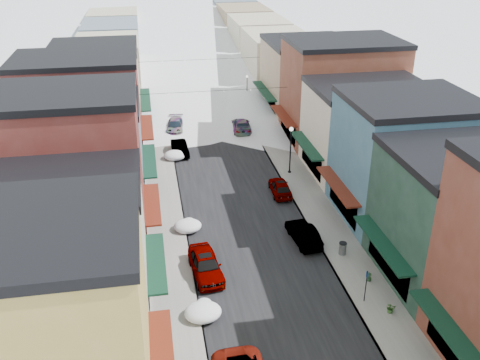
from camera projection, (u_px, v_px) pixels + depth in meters
name	position (u px, v px, depth m)	size (l,w,h in m)	color
road	(197.00, 94.00, 78.91)	(10.00, 160.00, 0.01)	black
sidewalk_left	(152.00, 96.00, 77.83)	(3.20, 160.00, 0.15)	gray
sidewalk_right	(241.00, 91.00, 79.93)	(3.20, 160.00, 0.15)	gray
curb_left	(163.00, 95.00, 78.08)	(0.10, 160.00, 0.15)	slate
curb_right	(231.00, 92.00, 79.68)	(0.10, 160.00, 0.15)	slate
bldg_l_yellow	(37.00, 332.00, 24.68)	(11.30, 8.70, 11.50)	gold
bldg_l_cream	(62.00, 250.00, 32.65)	(11.30, 8.20, 9.50)	beige
bldg_l_brick_near	(65.00, 174.00, 39.01)	(12.30, 8.20, 12.50)	maroon
bldg_l_grayblue	(85.00, 151.00, 47.38)	(11.30, 9.20, 9.00)	slate
bldg_l_brick_far	(80.00, 110.00, 54.76)	(13.30, 9.20, 11.00)	maroon
bldg_l_tan	(97.00, 87.00, 64.00)	(11.30, 11.20, 10.00)	tan
bldg_r_green	(462.00, 216.00, 36.40)	(11.30, 9.20, 9.50)	#1A362B
bldg_r_blue	(404.00, 158.00, 44.16)	(11.30, 9.20, 10.50)	#37657D
bldg_r_cream	(367.00, 129.00, 52.54)	(12.30, 9.20, 9.00)	beige
bldg_r_brick_far	(341.00, 91.00, 60.05)	(13.30, 9.20, 11.50)	brown
bldg_r_tan	(306.00, 77.00, 69.19)	(11.30, 11.20, 9.50)	#9F8568
distant_blocks	(183.00, 37.00, 97.56)	(34.00, 55.00, 8.00)	gray
overhead_cables	(206.00, 74.00, 65.14)	(16.40, 15.04, 0.04)	black
car_silver_sedan	(206.00, 265.00, 38.04)	(2.00, 4.96, 1.69)	gray
car_dark_hatch	(180.00, 148.00, 58.09)	(1.47, 4.21, 1.39)	black
car_silver_wagon	(175.00, 126.00, 64.35)	(2.03, 4.99, 1.45)	#999AA0
car_green_sedan	(303.00, 234.00, 42.02)	(1.57, 4.50, 1.48)	black
car_gray_suv	(280.00, 187.00, 49.51)	(1.68, 4.18, 1.42)	#92959A
car_black_sedan	(241.00, 125.00, 64.40)	(2.15, 5.29, 1.54)	black
car_lane_silver	(190.00, 86.00, 80.41)	(1.60, 3.97, 1.35)	gray
car_lane_white	(200.00, 68.00, 90.25)	(2.34, 5.08, 1.41)	silver
parking_sign	(366.00, 284.00, 34.90)	(0.07, 0.33, 2.39)	black
trash_can	(343.00, 248.00, 40.31)	(0.58, 0.58, 0.99)	slate
streetlamp_near	(291.00, 144.00, 52.45)	(0.40, 0.40, 4.81)	black
streetlamp_far	(247.00, 86.00, 73.35)	(0.32, 0.32, 3.91)	black
planter_near	(391.00, 308.00, 34.30)	(0.61, 0.53, 0.67)	#3A662E
planter_far	(369.00, 277.00, 37.36)	(0.36, 0.36, 0.63)	#284C23
snow_pile_near	(203.00, 311.00, 34.03)	(2.39, 2.67, 1.01)	white
snow_pile_mid	(188.00, 226.00, 43.70)	(2.28, 2.61, 0.97)	white
snow_pile_far	(175.00, 155.00, 56.89)	(2.39, 2.67, 1.01)	white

